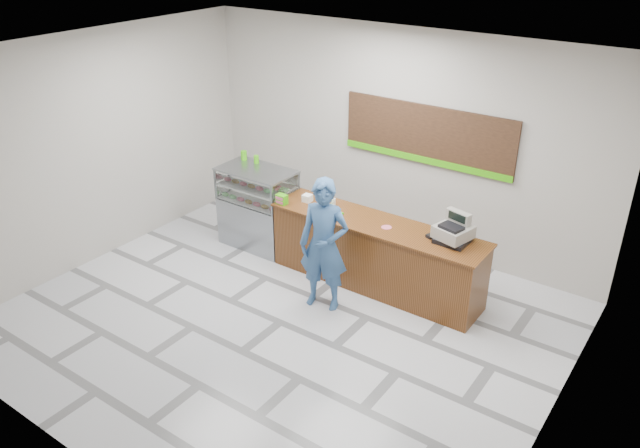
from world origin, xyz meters
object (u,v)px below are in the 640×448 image
Objects in this scene: display_case at (258,207)px; cash_register at (454,231)px; customer at (324,245)px; serving_tray at (330,212)px; sales_counter at (375,254)px.

display_case is 3.37m from cash_register.
display_case is at bearing 141.15° from customer.
cash_register is 1.86m from serving_tray.
sales_counter is 2.45× the size of display_case.
customer reaches higher than cash_register.
customer is (1.90, -0.84, 0.27)m from display_case.
display_case is (-2.22, -0.00, 0.16)m from sales_counter.
serving_tray reaches higher than sales_counter.
sales_counter is 8.03× the size of serving_tray.
sales_counter is at bearing 0.01° from display_case.
display_case is at bearing -167.53° from serving_tray.
sales_counter is at bearing 54.20° from customer.
display_case reaches higher than sales_counter.
customer is at bearing -44.15° from serving_tray.
cash_register is at bearing 18.84° from customer.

